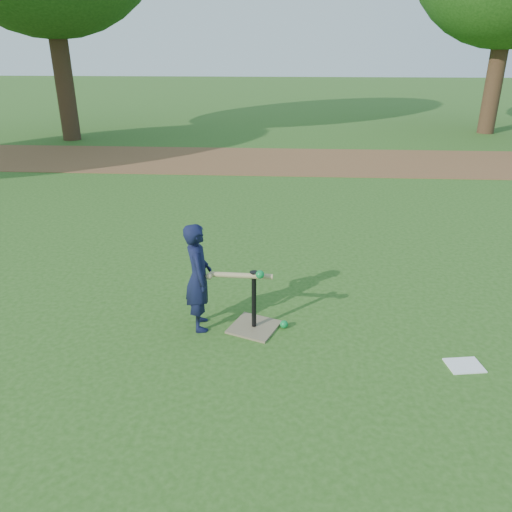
{
  "coord_description": "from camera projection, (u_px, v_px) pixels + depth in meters",
  "views": [
    {
      "loc": [
        0.35,
        -4.4,
        2.61
      ],
      "look_at": [
        0.05,
        0.16,
        0.65
      ],
      "focal_mm": 35.0,
      "sensor_mm": 36.0,
      "label": 1
    }
  ],
  "objects": [
    {
      "name": "swing_action",
      "position": [
        242.0,
        275.0,
        4.69
      ],
      "size": [
        0.63,
        0.15,
        0.12
      ],
      "color": "tan",
      "rests_on": "ground"
    },
    {
      "name": "ground",
      "position": [
        250.0,
        321.0,
        5.08
      ],
      "size": [
        80.0,
        80.0,
        0.0
      ],
      "primitive_type": "plane",
      "color": "#285116",
      "rests_on": "ground"
    },
    {
      "name": "wiffle_ball_ground",
      "position": [
        284.0,
        324.0,
        4.94
      ],
      "size": [
        0.08,
        0.08,
        0.08
      ],
      "primitive_type": "sphere",
      "color": "#0C8436",
      "rests_on": "ground"
    },
    {
      "name": "dirt_strip",
      "position": [
        274.0,
        161.0,
        11.96
      ],
      "size": [
        24.0,
        3.0,
        0.01
      ],
      "primitive_type": "cube",
      "color": "brown",
      "rests_on": "ground"
    },
    {
      "name": "child",
      "position": [
        198.0,
        277.0,
        4.78
      ],
      "size": [
        0.35,
        0.45,
        1.08
      ],
      "primitive_type": "imported",
      "rotation": [
        0.0,
        0.0,
        1.82
      ],
      "color": "black",
      "rests_on": "ground"
    },
    {
      "name": "clipboard",
      "position": [
        464.0,
        365.0,
        4.37
      ],
      "size": [
        0.33,
        0.27,
        0.01
      ],
      "primitive_type": "cube",
      "rotation": [
        0.0,
        0.0,
        0.16
      ],
      "color": "white",
      "rests_on": "ground"
    },
    {
      "name": "batting_tee",
      "position": [
        254.0,
        318.0,
        4.91
      ],
      "size": [
        0.56,
        0.56,
        0.61
      ],
      "color": "#7D6D4F",
      "rests_on": "ground"
    }
  ]
}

